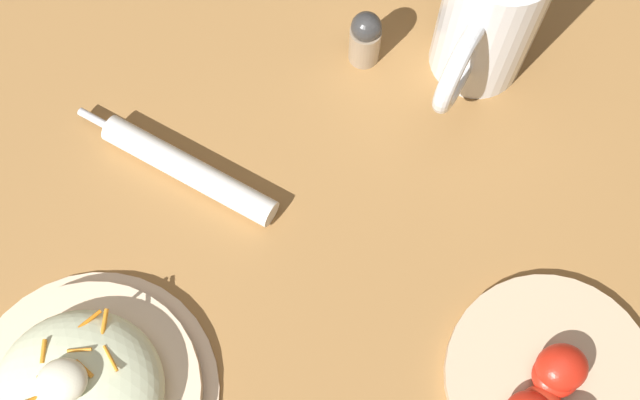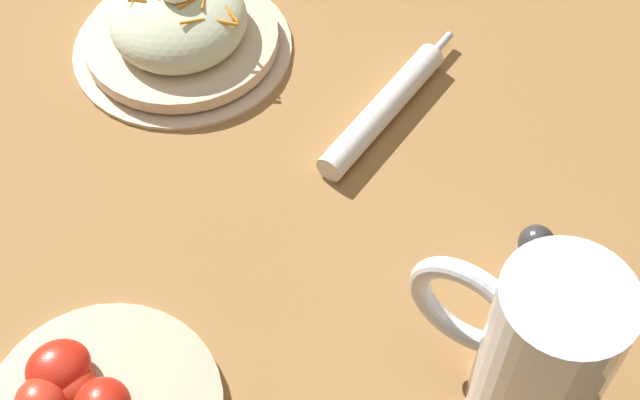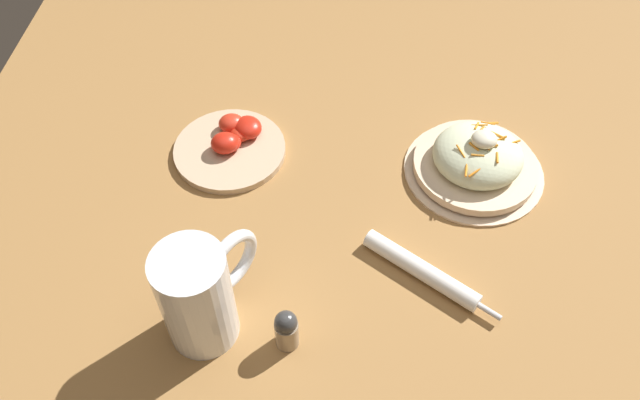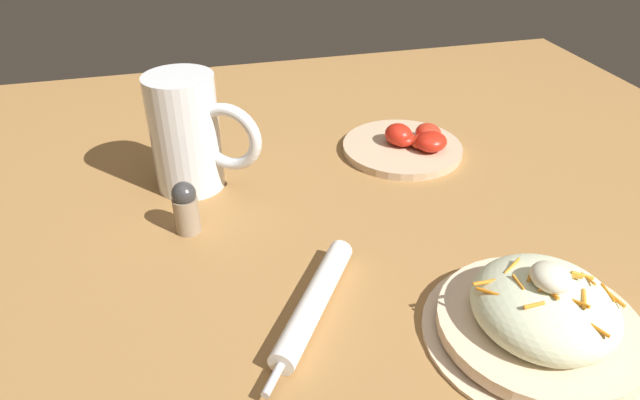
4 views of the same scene
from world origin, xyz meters
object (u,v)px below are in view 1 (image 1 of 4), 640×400
object	(u,v)px
napkin_roll	(188,169)
tomato_plate	(551,385)
beer_mug	(487,21)
salad_plate	(83,394)
salt_shaker	(365,38)

from	to	relation	value
napkin_roll	tomato_plate	size ratio (longest dim) A/B	1.03
beer_mug	napkin_roll	distance (m)	0.32
salad_plate	napkin_roll	size ratio (longest dim) A/B	1.18
beer_mug	tomato_plate	bearing A→B (deg)	93.19
salt_shaker	napkin_roll	bearing A→B (deg)	33.08
salad_plate	napkin_roll	xyz separation A→B (m)	(-0.09, -0.21, -0.02)
tomato_plate	beer_mug	bearing A→B (deg)	-86.81
napkin_roll	tomato_plate	xyz separation A→B (m)	(-0.32, 0.23, -0.00)
salt_shaker	beer_mug	bearing A→B (deg)	172.28
tomato_plate	salt_shaker	distance (m)	0.38
salad_plate	tomato_plate	world-z (taller)	salad_plate
beer_mug	napkin_roll	xyz separation A→B (m)	(0.30, 0.10, -0.06)
tomato_plate	salad_plate	bearing A→B (deg)	-3.20
napkin_roll	salt_shaker	bearing A→B (deg)	-146.92
tomato_plate	salt_shaker	bearing A→B (deg)	-69.49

